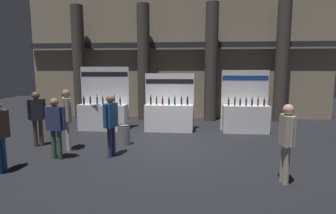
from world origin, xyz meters
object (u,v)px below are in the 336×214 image
Objects in this scene: exhibitor_booth_0 at (103,114)px; visitor_1 at (56,123)px; exhibitor_booth_1 at (169,116)px; visitor_3 at (37,114)px; trash_bin at (124,135)px; exhibitor_booth_2 at (245,116)px; visitor_5 at (67,114)px; visitor_7 at (111,120)px; visitor_0 at (287,137)px.

exhibitor_booth_0 is 1.51× the size of visitor_1.
visitor_3 is (-3.89, -2.43, 0.42)m from exhibitor_booth_1.
trash_bin is 0.40× the size of visitor_1.
exhibitor_booth_0 reaches higher than exhibitor_booth_2.
exhibitor_booth_2 reaches higher than visitor_5.
exhibitor_booth_2 is 7.25m from visitor_3.
visitor_7 is (2.58, -0.78, 0.00)m from visitor_3.
trash_bin is 1.82m from visitor_5.
visitor_7 is (1.29, -3.18, 0.40)m from exhibitor_booth_0.
visitor_0 is (5.44, -4.54, 0.36)m from exhibitor_booth_0.
visitor_0 is at bearing -58.22° from exhibitor_booth_1.
exhibitor_booth_2 is 4.62m from visitor_0.
exhibitor_booth_0 reaches higher than trash_bin.
visitor_1 is 1.43m from visitor_7.
trash_bin is (-4.17, -2.11, -0.29)m from exhibitor_booth_2.
visitor_7 is at bearing -142.43° from exhibitor_booth_2.
exhibitor_booth_2 is 6.68m from visitor_1.
visitor_5 is at bearing 126.61° from visitor_3.
exhibitor_booth_2 is (5.52, 0.07, -0.01)m from exhibitor_booth_0.
visitor_5 is at bearing -153.73° from exhibitor_booth_2.
visitor_0 is 4.36m from visitor_7.
exhibitor_booth_2 is at bearing 43.08° from visitor_1.
visitor_3 is 1.00× the size of visitor_7.
visitor_0 is 1.02× the size of visitor_1.
visitor_3 is 2.69m from visitor_7.
exhibitor_booth_1 is at bearing 172.84° from visitor_7.
visitor_1 is (-5.61, -3.60, 0.37)m from exhibitor_booth_2.
exhibitor_booth_0 is 3.46m from visitor_7.
visitor_0 reaches higher than trash_bin.
exhibitor_booth_1 is 4.48m from visitor_1.
visitor_3 is (-6.72, 2.14, 0.03)m from visitor_0.
exhibitor_booth_1 reaches higher than visitor_0.
exhibitor_booth_0 reaches higher than visitor_3.
visitor_0 is 0.93× the size of visitor_5.
visitor_5 is at bearing 68.08° from visitor_0.
visitor_1 is 0.96× the size of visitor_7.
visitor_3 is (-2.63, -0.36, 0.69)m from trash_bin.
visitor_0 is 5.88m from visitor_5.
trash_bin is 0.39× the size of visitor_0.
visitor_1 is at bearing -127.09° from exhibitor_booth_1.
visitor_7 is at bearing -112.20° from exhibitor_booth_1.
visitor_1 is at bearing -147.31° from exhibitor_booth_2.
exhibitor_booth_2 reaches higher than visitor_7.
visitor_7 is (1.45, -0.45, -0.06)m from visitor_5.
exhibitor_booth_1 is 3.50m from visitor_7.
visitor_7 reaches higher than visitor_1.
exhibitor_booth_1 is 1.30× the size of visitor_3.
visitor_5 reaches higher than visitor_0.
exhibitor_booth_0 reaches higher than visitor_5.
exhibitor_booth_2 is 5.35m from visitor_7.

